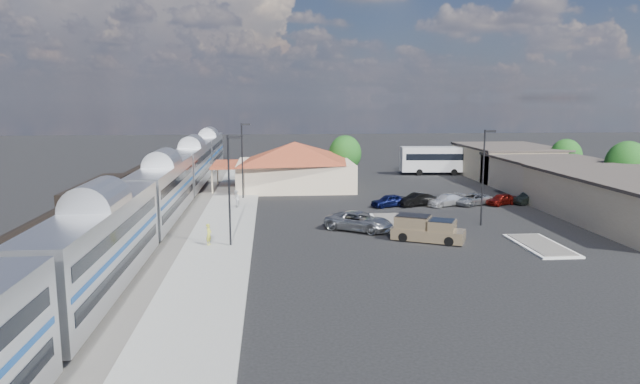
{
  "coord_description": "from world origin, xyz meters",
  "views": [
    {
      "loc": [
        -7.7,
        -51.02,
        11.86
      ],
      "look_at": [
        -2.92,
        3.7,
        2.8
      ],
      "focal_mm": 32.0,
      "sensor_mm": 36.0,
      "label": 1
    }
  ],
  "objects": [
    {
      "name": "parked_car_b",
      "position": [
        8.46,
        10.19,
        0.72
      ],
      "size": [
        4.63,
        3.06,
        1.44
      ],
      "primitive_type": "imported",
      "rotation": [
        0.0,
        0.0,
        -1.19
      ],
      "color": "black",
      "rests_on": "ground"
    },
    {
      "name": "person_b",
      "position": [
        -11.51,
        10.24,
        1.13
      ],
      "size": [
        0.73,
        0.93,
        1.9
      ],
      "primitive_type": "imported",
      "rotation": [
        0.0,
        0.0,
        -1.58
      ],
      "color": "silver",
      "rests_on": "platform"
    },
    {
      "name": "parked_car_d",
      "position": [
        14.86,
        10.19,
        0.65
      ],
      "size": [
        5.18,
        4.07,
        1.31
      ],
      "primitive_type": "imported",
      "rotation": [
        0.0,
        0.0,
        -1.1
      ],
      "color": "gray",
      "rests_on": "ground"
    },
    {
      "name": "railbed",
      "position": [
        -21.0,
        8.0,
        0.06
      ],
      "size": [
        16.0,
        100.0,
        0.12
      ],
      "primitive_type": "cube",
      "color": "#4C4944",
      "rests_on": "ground"
    },
    {
      "name": "passenger_train",
      "position": [
        -18.0,
        4.16,
        2.87
      ],
      "size": [
        3.0,
        104.0,
        5.55
      ],
      "color": "silver",
      "rests_on": "ground"
    },
    {
      "name": "person_a",
      "position": [
        -12.73,
        -5.79,
        1.05
      ],
      "size": [
        0.59,
        0.73,
        1.74
      ],
      "primitive_type": "imported",
      "rotation": [
        0.0,
        0.0,
        1.25
      ],
      "color": "gold",
      "rests_on": "platform"
    },
    {
      "name": "station_depot",
      "position": [
        -4.56,
        24.0,
        3.13
      ],
      "size": [
        18.35,
        12.24,
        6.2
      ],
      "color": "beige",
      "rests_on": "ground"
    },
    {
      "name": "ground",
      "position": [
        0.0,
        0.0,
        0.0
      ],
      "size": [
        280.0,
        280.0,
        0.0
      ],
      "primitive_type": "plane",
      "color": "black",
      "rests_on": "ground"
    },
    {
      "name": "parked_car_c",
      "position": [
        11.66,
        9.89,
        0.65
      ],
      "size": [
        4.86,
        3.51,
        1.31
      ],
      "primitive_type": "imported",
      "rotation": [
        0.0,
        0.0,
        -1.15
      ],
      "color": "silver",
      "rests_on": "ground"
    },
    {
      "name": "lamp_plat_s",
      "position": [
        -10.9,
        -6.0,
        5.34
      ],
      "size": [
        1.08,
        0.25,
        9.0
      ],
      "color": "black",
      "rests_on": "ground"
    },
    {
      "name": "coach_bus",
      "position": [
        19.45,
        36.0,
        2.49
      ],
      "size": [
        13.67,
        3.93,
        4.33
      ],
      "rotation": [
        0.0,
        0.0,
        1.5
      ],
      "color": "white",
      "rests_on": "ground"
    },
    {
      "name": "traffic_island_north",
      "position": [
        14.0,
        -8.0,
        0.1
      ],
      "size": [
        3.3,
        7.5,
        0.21
      ],
      "color": "silver",
      "rests_on": "ground"
    },
    {
      "name": "parked_car_e",
      "position": [
        18.06,
        9.89,
        0.65
      ],
      "size": [
        4.1,
        3.05,
        1.3
      ],
      "primitive_type": "imported",
      "rotation": [
        0.0,
        0.0,
        -1.12
      ],
      "color": "maroon",
      "rests_on": "ground"
    },
    {
      "name": "pickup_truck",
      "position": [
        5.38,
        -5.46,
        0.97
      ],
      "size": [
        6.26,
        4.58,
        2.05
      ],
      "rotation": [
        0.0,
        0.0,
        1.11
      ],
      "color": "tan",
      "rests_on": "ground"
    },
    {
      "name": "platform",
      "position": [
        -12.0,
        6.0,
        0.09
      ],
      "size": [
        5.5,
        92.0,
        0.18
      ],
      "primitive_type": "cube",
      "color": "gray",
      "rests_on": "ground"
    },
    {
      "name": "traffic_island_south",
      "position": [
        4.0,
        2.0,
        0.1
      ],
      "size": [
        3.3,
        7.5,
        0.21
      ],
      "color": "silver",
      "rests_on": "ground"
    },
    {
      "name": "lamp_lot",
      "position": [
        12.1,
        0.0,
        5.34
      ],
      "size": [
        1.08,
        0.25,
        9.0
      ],
      "color": "black",
      "rests_on": "ground"
    },
    {
      "name": "tree_depot",
      "position": [
        3.0,
        30.0,
        4.02
      ],
      "size": [
        4.71,
        4.71,
        6.63
      ],
      "color": "#382314",
      "rests_on": "ground"
    },
    {
      "name": "buildings_east",
      "position": [
        28.0,
        14.28,
        2.27
      ],
      "size": [
        14.4,
        51.4,
        4.8
      ],
      "color": "#C6B28C",
      "rests_on": "ground"
    },
    {
      "name": "tree_east_c",
      "position": [
        34.0,
        26.0,
        3.76
      ],
      "size": [
        4.41,
        4.41,
        6.21
      ],
      "color": "#382314",
      "rests_on": "ground"
    },
    {
      "name": "tree_east_b",
      "position": [
        34.0,
        12.0,
        4.22
      ],
      "size": [
        4.94,
        4.94,
        6.96
      ],
      "color": "#382314",
      "rests_on": "ground"
    },
    {
      "name": "freight_cars",
      "position": [
        -24.0,
        3.56,
        1.93
      ],
      "size": [
        2.8,
        46.0,
        4.0
      ],
      "color": "black",
      "rests_on": "ground"
    },
    {
      "name": "lamp_plat_n",
      "position": [
        -10.9,
        16.0,
        5.34
      ],
      "size": [
        1.08,
        0.25,
        9.0
      ],
      "color": "black",
      "rests_on": "ground"
    },
    {
      "name": "parked_car_f",
      "position": [
        21.26,
        10.19,
        0.64
      ],
      "size": [
        4.08,
        3.0,
        1.28
      ],
      "primitive_type": "imported",
      "rotation": [
        0.0,
        0.0,
        -1.09
      ],
      "color": "black",
      "rests_on": "ground"
    },
    {
      "name": "parked_car_a",
      "position": [
        5.26,
        9.89,
        0.7
      ],
      "size": [
        4.42,
        3.03,
        1.4
      ],
      "primitive_type": "imported",
      "rotation": [
        0.0,
        0.0,
        -1.2
      ],
      "color": "#0C113C",
      "rests_on": "ground"
    },
    {
      "name": "suv",
      "position": [
        0.21,
        -1.09,
        0.86
      ],
      "size": [
        6.73,
        5.76,
        1.72
      ],
      "primitive_type": "imported",
      "rotation": [
        0.0,
        0.0,
        0.99
      ],
      "color": "#929599",
      "rests_on": "ground"
    }
  ]
}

